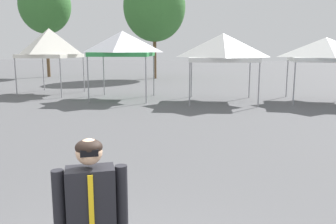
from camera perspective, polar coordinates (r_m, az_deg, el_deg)
The scene contains 7 objects.
canopy_tent_center at distance 20.85m, azimuth -18.46°, elevation 10.43°, with size 2.93×2.93×3.60m.
canopy_tent_behind_right at distance 18.03m, azimuth -7.32°, elevation 10.81°, with size 3.07×3.07×3.37m.
canopy_tent_right_of_center at distance 17.12m, azimuth 8.79°, elevation 10.20°, with size 3.35×3.35×3.22m.
canopy_tent_far_left at distance 18.37m, azimuth 23.93°, elevation 9.15°, with size 3.29×3.29×3.03m.
person_foreground at distance 3.37m, azimuth -12.12°, elevation -16.57°, with size 0.61×0.38×1.78m.
tree_behind_tents_center at distance 33.65m, azimuth -19.13°, elevation 15.85°, with size 4.40×4.40×8.59m.
tree_behind_tents_left at distance 30.29m, azimuth -2.19°, elevation 16.44°, with size 5.07×5.07×8.62m.
Camera 1 is at (1.05, -2.70, 2.54)m, focal length 38.03 mm.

